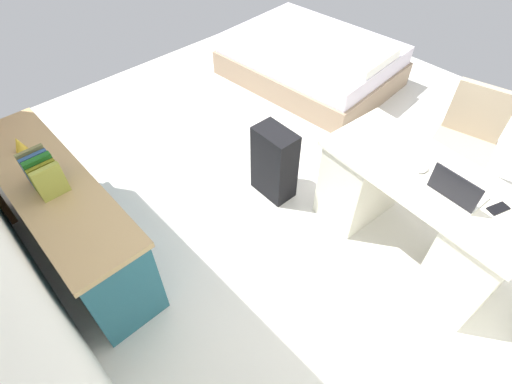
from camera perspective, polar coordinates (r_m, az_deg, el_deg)
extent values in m
plane|color=silver|center=(3.71, 5.95, 2.88)|extent=(5.49, 5.49, 0.00)
cube|color=silver|center=(2.83, 23.89, 1.89)|extent=(1.49, 0.78, 0.04)
cube|color=beige|center=(3.01, 29.16, -8.54)|extent=(0.45, 0.62, 0.72)
cube|color=beige|center=(3.24, 15.07, 2.01)|extent=(0.45, 0.62, 0.72)
cylinder|color=black|center=(3.90, 25.32, 0.66)|extent=(0.52, 0.52, 0.04)
cylinder|color=black|center=(3.78, 26.22, 2.68)|extent=(0.06, 0.06, 0.42)
cube|color=tan|center=(3.63, 27.50, 5.50)|extent=(0.55, 0.55, 0.08)
cube|color=tan|center=(3.66, 29.67, 10.16)|extent=(0.44, 0.15, 0.44)
cube|color=#235B6B|center=(3.16, -25.69, -3.55)|extent=(1.76, 0.44, 0.71)
cube|color=tan|center=(2.91, -28.01, 1.20)|extent=(1.80, 0.48, 0.04)
cube|color=#1E4E5B|center=(3.04, -18.01, -7.64)|extent=(0.67, 0.01, 0.25)
cube|color=#1E4E5B|center=(3.58, -24.27, 0.29)|extent=(0.67, 0.01, 0.25)
cube|color=gray|center=(5.00, 7.79, 17.38)|extent=(1.99, 1.53, 0.28)
cube|color=silver|center=(4.89, 8.09, 19.83)|extent=(1.93, 1.47, 0.20)
cube|color=white|center=(4.51, 15.39, 18.44)|extent=(0.53, 0.71, 0.10)
cube|color=black|center=(3.30, 2.67, 4.20)|extent=(0.37, 0.23, 0.65)
cube|color=silver|center=(2.77, 27.24, 0.04)|extent=(0.33, 0.24, 0.02)
cube|color=black|center=(2.63, 26.84, 0.55)|extent=(0.31, 0.04, 0.19)
ellipsoid|color=white|center=(2.83, 23.08, 3.13)|extent=(0.07, 0.10, 0.03)
cube|color=black|center=(2.79, 31.73, -2.05)|extent=(0.11, 0.15, 0.01)
cube|color=#969B3B|center=(2.69, -27.62, 1.27)|extent=(0.03, 0.17, 0.23)
cube|color=olive|center=(2.73, -27.83, 1.48)|extent=(0.04, 0.17, 0.20)
cube|color=olive|center=(2.76, -28.15, 1.93)|extent=(0.03, 0.17, 0.20)
cube|color=#1B5B1D|center=(2.78, -28.55, 2.55)|extent=(0.04, 0.17, 0.23)
cube|color=#544780|center=(2.83, -28.73, 2.74)|extent=(0.03, 0.17, 0.20)
cube|color=#2C4E7E|center=(2.86, -29.03, 3.17)|extent=(0.03, 0.17, 0.20)
cube|color=olive|center=(2.88, -29.37, 3.69)|extent=(0.03, 0.17, 0.22)
cone|color=gold|center=(3.20, -31.19, 5.96)|extent=(0.08, 0.08, 0.11)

